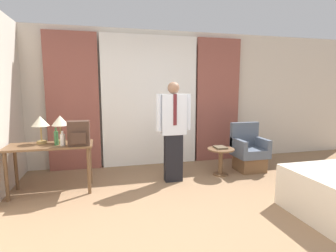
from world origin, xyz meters
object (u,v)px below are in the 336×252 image
Objects in this scene: backpack at (79,133)px; person at (173,128)px; bottle_by_lamp at (56,138)px; armchair at (249,153)px; bottle_near_edge at (63,140)px; table_lamp_right at (60,122)px; book at (220,147)px; table_lamp_left at (40,123)px; side_table at (221,157)px; desk at (51,152)px.

person is (1.47, 0.16, 0.00)m from backpack.
person is (1.79, 0.07, 0.07)m from bottle_by_lamp.
bottle_near_edge is at bearing -174.17° from armchair.
table_lamp_right is at bearing 135.34° from backpack.
bottle_by_lamp reaches higher than book.
armchair is (3.58, 0.09, -0.70)m from table_lamp_left.
table_lamp_left and table_lamp_right have the same top height.
bottle_by_lamp is at bearing -177.92° from person.
side_table is at bearing -82.43° from book.
table_lamp_left is (-0.14, 0.13, 0.43)m from desk.
bottle_near_edge is 1.71m from person.
person is at bearing 0.14° from desk.
book is (2.37, 0.27, -0.40)m from backpack.
armchair is 1.84× the size of side_table.
backpack is at bearing -20.16° from desk.
desk reaches higher than book.
desk is 2.82m from side_table.
bottle_by_lamp is at bearing -176.84° from side_table.
backpack is 0.74× the size of side_table.
desk is 1.92m from person.
bottle_by_lamp is (-0.04, -0.19, -0.21)m from table_lamp_right.
table_lamp_left is at bearing 153.35° from backpack.
table_lamp_right is (0.28, 0.00, 0.00)m from table_lamp_left.
book is at bearing -170.48° from armchair.
desk is at bearing -179.86° from person.
table_lamp_left reaches higher than armchair.
desk is at bearing -176.32° from armchair.
table_lamp_right reaches higher than bottle_by_lamp.
armchair is (3.02, 0.38, -0.56)m from backpack.
side_table is at bearing -168.32° from armchair.
bottle_by_lamp is 1.10× the size of book.
person is at bearing -3.98° from table_lamp_right.
desk is at bearing -42.45° from table_lamp_left.
table_lamp_right is 0.46× the size of armchair.
desk is at bearing -178.19° from side_table.
armchair reaches higher than desk.
table_lamp_left is 0.37m from bottle_by_lamp.
side_table is (2.38, 0.24, -0.57)m from backpack.
desk is 2.48× the size of side_table.
armchair is (3.30, 0.09, -0.70)m from table_lamp_right.
backpack is 0.22× the size of person.
backpack is (0.56, -0.28, -0.14)m from table_lamp_left.
side_table is at bearing 4.37° from bottle_near_edge.
bottle_near_edge is 0.25m from backpack.
table_lamp_left reaches higher than backpack.
table_lamp_right is at bearing 103.25° from bottle_near_edge.
book is at bearing -0.30° from table_lamp_right.
armchair is (3.34, 0.28, -0.50)m from bottle_by_lamp.
table_lamp_left is 2.98m from book.
desk is 5.06× the size of book.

